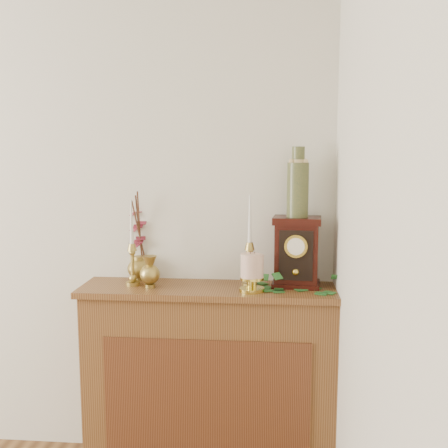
# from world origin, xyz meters

# --- Properties ---
(console_shelf) EXTENTS (1.24, 0.34, 0.93)m
(console_shelf) POSITION_xyz_m (1.40, 2.10, 0.44)
(console_shelf) COLOR brown
(console_shelf) RESTS_ON ground
(candlestick_left) EXTENTS (0.07, 0.07, 0.42)m
(candlestick_left) POSITION_xyz_m (1.03, 2.09, 1.07)
(candlestick_left) COLOR #AD9745
(candlestick_left) RESTS_ON console_shelf
(candlestick_center) EXTENTS (0.07, 0.07, 0.44)m
(candlestick_center) POSITION_xyz_m (1.59, 2.12, 1.07)
(candlestick_center) COLOR #AD9745
(candlestick_center) RESTS_ON console_shelf
(bud_vase) EXTENTS (0.10, 0.10, 0.15)m
(bud_vase) POSITION_xyz_m (1.12, 2.06, 1.01)
(bud_vase) COLOR #AD9745
(bud_vase) RESTS_ON console_shelf
(ginger_jar) EXTENTS (0.18, 0.20, 0.45)m
(ginger_jar) POSITION_xyz_m (1.03, 2.24, 1.13)
(ginger_jar) COLOR #AD9745
(ginger_jar) RESTS_ON console_shelf
(pillar_candle_left) EXTENTS (0.10, 0.10, 0.19)m
(pillar_candle_left) POSITION_xyz_m (1.62, 2.03, 1.03)
(pillar_candle_left) COLOR gold
(pillar_candle_left) RESTS_ON console_shelf
(pillar_candle_right) EXTENTS (0.10, 0.10, 0.19)m
(pillar_candle_right) POSITION_xyz_m (1.60, 2.02, 1.03)
(pillar_candle_right) COLOR gold
(pillar_candle_right) RESTS_ON console_shelf
(ivy_garland) EXTENTS (0.52, 0.22, 0.09)m
(ivy_garland) POSITION_xyz_m (1.82, 2.08, 0.94)
(ivy_garland) COLOR #256126
(ivy_garland) RESTS_ON console_shelf
(mantel_clock) EXTENTS (0.24, 0.18, 0.34)m
(mantel_clock) POSITION_xyz_m (1.81, 2.15, 1.09)
(mantel_clock) COLOR #330E0A
(mantel_clock) RESTS_ON console_shelf
(ceramic_vase) EXTENTS (0.10, 0.10, 0.33)m
(ceramic_vase) POSITION_xyz_m (1.81, 2.15, 1.41)
(ceramic_vase) COLOR #172E24
(ceramic_vase) RESTS_ON mantel_clock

